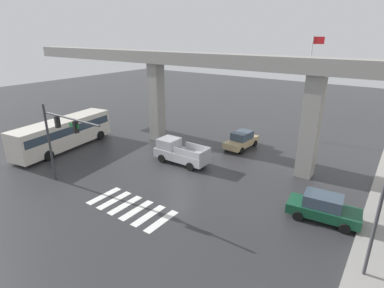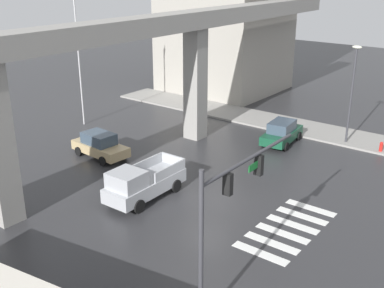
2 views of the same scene
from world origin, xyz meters
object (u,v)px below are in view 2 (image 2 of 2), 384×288
object	(u,v)px
pickup_truck	(142,183)
sedan_tan	(100,145)
sedan_dark_green	(282,132)
street_lamp_near_corner	(353,83)
fire_hydrant	(381,147)
traffic_signal_mast	(229,200)
flagpole	(79,48)

from	to	relation	value
pickup_truck	sedan_tan	bearing A→B (deg)	66.26
sedan_dark_green	sedan_tan	world-z (taller)	same
street_lamp_near_corner	fire_hydrant	xyz separation A→B (m)	(-0.40, -2.65, -4.13)
street_lamp_near_corner	fire_hydrant	bearing A→B (deg)	-98.57
traffic_signal_mast	flagpole	bearing A→B (deg)	62.26
flagpole	sedan_dark_green	bearing A→B (deg)	-69.01
pickup_truck	sedan_dark_green	size ratio (longest dim) A/B	1.15
street_lamp_near_corner	flagpole	distance (m)	20.96
flagpole	traffic_signal_mast	bearing A→B (deg)	-117.74
sedan_tan	fire_hydrant	distance (m)	19.62
sedan_dark_green	traffic_signal_mast	distance (m)	18.80
fire_hydrant	street_lamp_near_corner	bearing A→B (deg)	81.43
traffic_signal_mast	flagpole	world-z (taller)	flagpole
flagpole	pickup_truck	bearing A→B (deg)	-118.37
pickup_truck	sedan_dark_green	world-z (taller)	pickup_truck
traffic_signal_mast	street_lamp_near_corner	bearing A→B (deg)	7.77
pickup_truck	sedan_tan	size ratio (longest dim) A/B	1.16
street_lamp_near_corner	fire_hydrant	size ratio (longest dim) A/B	8.52
street_lamp_near_corner	flagpole	size ratio (longest dim) A/B	0.66
sedan_dark_green	sedan_tan	bearing A→B (deg)	139.15
traffic_signal_mast	street_lamp_near_corner	size ratio (longest dim) A/B	0.90
sedan_tan	traffic_signal_mast	distance (m)	17.23
sedan_dark_green	flagpole	world-z (taller)	flagpole
sedan_dark_green	sedan_tan	size ratio (longest dim) A/B	1.01
traffic_signal_mast	fire_hydrant	xyz separation A→B (m)	(19.72, 0.09, -3.95)
sedan_tan	street_lamp_near_corner	world-z (taller)	street_lamp_near_corner
sedan_tan	flagpole	size ratio (longest dim) A/B	0.40
pickup_truck	flagpole	xyz separation A→B (m)	(7.12, 13.18, 5.31)
street_lamp_near_corner	flagpole	bearing A→B (deg)	114.56
sedan_dark_green	fire_hydrant	size ratio (longest dim) A/B	5.25
traffic_signal_mast	sedan_tan	bearing A→B (deg)	64.55
pickup_truck	street_lamp_near_corner	size ratio (longest dim) A/B	0.71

